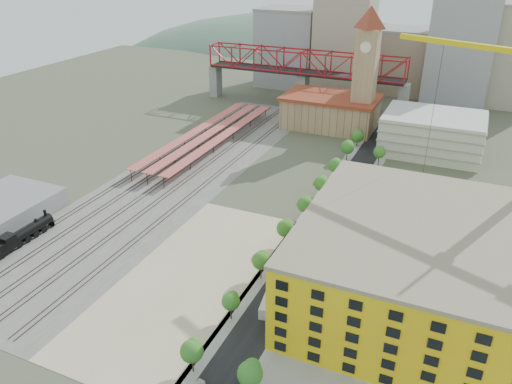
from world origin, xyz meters
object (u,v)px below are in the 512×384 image
at_px(clock_tower, 367,60).
at_px(site_trailer_d, 315,232).
at_px(site_trailer_a, 270,301).
at_px(site_trailer_c, 293,265).
at_px(construction_building, 414,264).
at_px(site_trailer_b, 287,274).
at_px(locomotive, 20,237).

relative_size(clock_tower, site_trailer_d, 5.15).
xyz_separation_m(site_trailer_a, site_trailer_c, (0.00, 14.08, 0.10)).
height_order(construction_building, site_trailer_c, construction_building).
bearing_deg(site_trailer_c, construction_building, 8.25).
relative_size(site_trailer_a, site_trailer_b, 0.92).
xyz_separation_m(site_trailer_b, site_trailer_c, (0.00, 3.91, 0.00)).
height_order(site_trailer_a, site_trailer_b, site_trailer_b).
relative_size(site_trailer_b, site_trailer_c, 1.00).
bearing_deg(site_trailer_d, site_trailer_a, -99.36).
relative_size(clock_tower, site_trailer_c, 5.21).
distance_m(site_trailer_a, site_trailer_c, 14.08).
relative_size(clock_tower, site_trailer_a, 5.63).
xyz_separation_m(clock_tower, site_trailer_c, (8.00, -99.17, -27.33)).
xyz_separation_m(construction_building, site_trailer_c, (-26.00, 0.83, -8.04)).
bearing_deg(site_trailer_b, clock_tower, 79.46).
bearing_deg(site_trailer_a, site_trailer_b, 81.07).
height_order(construction_building, locomotive, construction_building).
distance_m(construction_building, site_trailer_b, 27.39).
height_order(locomotive, site_trailer_b, locomotive).
relative_size(clock_tower, locomotive, 2.23).
relative_size(site_trailer_c, site_trailer_d, 0.99).
relative_size(site_trailer_b, site_trailer_d, 0.99).
distance_m(site_trailer_b, site_trailer_d, 19.98).
xyz_separation_m(locomotive, site_trailer_d, (66.00, 33.33, -0.79)).
height_order(locomotive, site_trailer_a, locomotive).
height_order(construction_building, site_trailer_a, construction_building).
bearing_deg(construction_building, clock_tower, 108.78).
bearing_deg(site_trailer_d, clock_tower, 86.14).
bearing_deg(site_trailer_d, site_trailer_c, -99.36).
relative_size(construction_building, site_trailer_c, 5.07).
xyz_separation_m(clock_tower, site_trailer_a, (8.00, -113.25, -27.43)).
distance_m(locomotive, site_trailer_b, 67.34).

